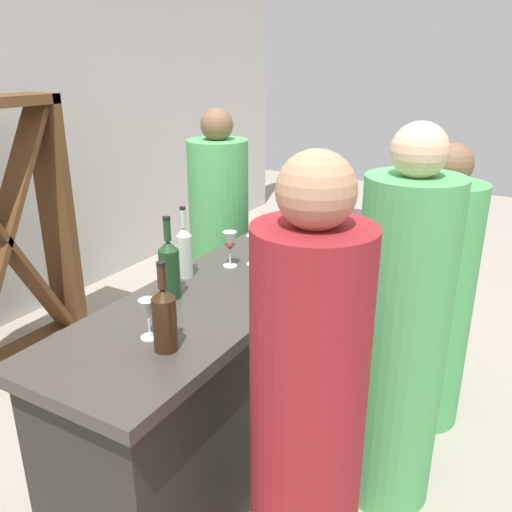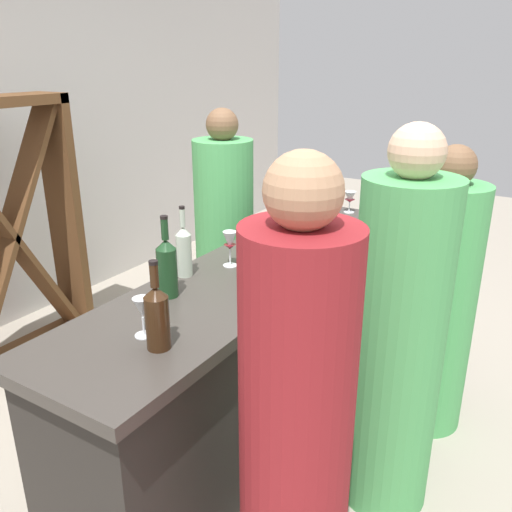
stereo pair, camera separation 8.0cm
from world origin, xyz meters
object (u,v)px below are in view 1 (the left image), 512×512
object	(u,v)px
wine_glass_near_center	(262,262)
wine_bottle_center_clear_pale	(185,251)
person_server_behind	(220,242)
wine_bottle_second_left_olive_green	(169,267)
wine_rack	(0,239)
wine_glass_far_right	(230,243)
wine_glass_far_left	(344,197)
wine_glass_near_right	(148,311)
person_center_guest	(307,430)
wine_bottle_leftmost_amber_brown	(164,317)
wine_glass_far_center	(253,244)
person_right_guest	(399,342)
wine_glass_near_left	(333,224)
person_left_guest	(435,302)

from	to	relation	value
wine_glass_near_center	wine_bottle_center_clear_pale	bearing A→B (deg)	101.32
person_server_behind	wine_bottle_second_left_olive_green	bearing A→B (deg)	-81.15
wine_rack	wine_bottle_center_clear_pale	distance (m)	1.46
wine_bottle_second_left_olive_green	wine_glass_far_right	size ratio (longest dim) A/B	2.03
wine_glass_far_left	wine_glass_near_right	bearing A→B (deg)	-179.94
person_center_guest	wine_rack	bearing A→B (deg)	4.47
wine_bottle_leftmost_amber_brown	wine_glass_far_left	xyz separation A→B (m)	(1.90, 0.10, -0.03)
wine_glass_far_center	wine_glass_near_center	bearing A→B (deg)	-141.49
wine_glass_far_right	person_server_behind	size ratio (longest dim) A/B	0.11
wine_bottle_leftmost_amber_brown	wine_glass_near_center	xyz separation A→B (m)	(0.61, -0.02, -0.00)
wine_glass_far_left	person_center_guest	distance (m)	1.97
wine_glass_near_center	person_center_guest	xyz separation A→B (m)	(-0.57, -0.48, -0.28)
wine_glass_near_center	wine_bottle_second_left_olive_green	bearing A→B (deg)	135.46
wine_glass_near_center	wine_glass_far_right	size ratio (longest dim) A/B	1.00
wine_glass_far_center	person_right_guest	world-z (taller)	person_right_guest
wine_rack	wine_glass_far_left	distance (m)	2.10
wine_glass_near_left	wine_glass_near_center	xyz separation A→B (m)	(-0.69, 0.04, 0.01)
person_server_behind	wine_rack	bearing A→B (deg)	-154.63
wine_glass_near_right	person_right_guest	world-z (taller)	person_right_guest
wine_rack	wine_bottle_leftmost_amber_brown	distance (m)	1.89
wine_glass_near_right	wine_glass_far_right	distance (m)	0.72
wine_bottle_center_clear_pale	person_server_behind	world-z (taller)	person_server_behind
wine_rack	wine_glass_far_right	size ratio (longest dim) A/B	9.66
person_left_guest	wine_bottle_second_left_olive_green	bearing A→B (deg)	57.46
person_center_guest	wine_bottle_second_left_olive_green	bearing A→B (deg)	-2.41
wine_glass_near_left	person_left_guest	xyz separation A→B (m)	(0.04, -0.55, -0.34)
wine_rack	wine_glass_near_right	size ratio (longest dim) A/B	11.16
person_right_guest	wine_glass_near_left	bearing A→B (deg)	-40.22
wine_bottle_second_left_olive_green	wine_glass_near_left	bearing A→B (deg)	-17.89
wine_bottle_second_left_olive_green	person_left_guest	bearing A→B (deg)	-40.29
wine_glass_far_center	wine_bottle_center_clear_pale	bearing A→B (deg)	145.99
wine_bottle_center_clear_pale	wine_glass_far_left	size ratio (longest dim) A/B	2.39
wine_bottle_second_left_olive_green	wine_glass_far_left	distance (m)	1.57
wine_glass_near_right	wine_glass_far_center	world-z (taller)	wine_glass_near_right
wine_bottle_center_clear_pale	wine_glass_far_center	world-z (taller)	wine_bottle_center_clear_pale
wine_glass_near_left	wine_glass_far_center	bearing A→B (deg)	157.08
wine_glass_far_right	person_right_guest	size ratio (longest dim) A/B	0.10
person_left_guest	wine_glass_near_right	bearing A→B (deg)	69.37
wine_glass_far_center	person_server_behind	xyz separation A→B (m)	(0.68, 0.64, -0.30)
wine_glass_near_right	wine_bottle_second_left_olive_green	bearing A→B (deg)	25.84
wine_glass_near_center	person_left_guest	size ratio (longest dim) A/B	0.11
wine_glass_far_left	wine_glass_far_center	world-z (taller)	wine_glass_far_center
wine_glass_near_left	wine_glass_near_right	world-z (taller)	same
wine_glass_far_left	person_center_guest	xyz separation A→B (m)	(-1.86, -0.60, -0.25)
wine_glass_near_center	wine_bottle_leftmost_amber_brown	bearing A→B (deg)	177.68
person_left_guest	wine_bottle_leftmost_amber_brown	bearing A→B (deg)	73.37
wine_glass_far_left	wine_glass_far_right	size ratio (longest dim) A/B	0.80
wine_rack	wine_glass_near_left	world-z (taller)	wine_rack
person_server_behind	wine_glass_far_left	bearing A→B (deg)	14.51
wine_rack	wine_glass_far_right	distance (m)	1.56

